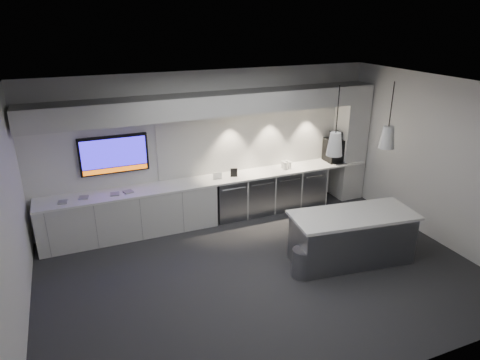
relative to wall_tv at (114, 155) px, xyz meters
name	(u,v)px	position (x,y,z in m)	size (l,w,h in m)	color
floor	(262,273)	(1.90, -2.45, -1.56)	(7.00, 7.00, 0.00)	#2B2C2E
ceiling	(266,90)	(1.90, -2.45, 1.44)	(7.00, 7.00, 0.00)	black
wall_back	(210,146)	(1.90, 0.05, -0.06)	(7.00, 7.00, 0.00)	white
wall_front	(369,276)	(1.90, -4.95, -0.06)	(7.00, 7.00, 0.00)	white
wall_left	(6,231)	(-1.60, -2.45, -0.06)	(7.00, 7.00, 0.00)	white
wall_right	(438,161)	(5.40, -2.45, -0.06)	(7.00, 7.00, 0.00)	white
back_counter	(216,179)	(1.90, -0.27, -0.68)	(6.80, 0.65, 0.04)	white
left_base_cabinets	(130,214)	(0.15, -0.27, -1.13)	(3.30, 0.63, 0.86)	silver
fridge_unit_a	(228,198)	(2.15, -0.27, -1.13)	(0.60, 0.61, 0.85)	gray
fridge_unit_b	(256,194)	(2.78, -0.27, -1.13)	(0.60, 0.61, 0.85)	gray
fridge_unit_c	(282,189)	(3.41, -0.27, -1.13)	(0.60, 0.61, 0.85)	gray
fridge_unit_d	(307,185)	(4.04, -0.27, -1.13)	(0.60, 0.61, 0.85)	gray
backsplash	(264,137)	(3.10, 0.03, -0.01)	(4.60, 0.03, 1.30)	silver
soffit	(214,104)	(1.90, -0.25, 0.84)	(6.90, 0.60, 0.40)	silver
column	(350,142)	(5.10, -0.25, -0.26)	(0.55, 0.55, 2.60)	silver
wall_tv	(114,155)	(0.00, 0.00, 0.00)	(1.25, 0.07, 0.72)	black
island	(351,237)	(3.48, -2.66, -1.11)	(2.18, 1.15, 0.89)	gray
bin	(303,263)	(2.48, -2.76, -1.32)	(0.34, 0.34, 0.48)	gray
coffee_machine	(335,149)	(4.71, -0.25, -0.38)	(0.39, 0.55, 0.68)	black
sign_black	(234,173)	(2.26, -0.31, -0.57)	(0.14, 0.02, 0.18)	black
sign_white	(218,176)	(1.91, -0.31, -0.59)	(0.18, 0.02, 0.14)	white
cup_cluster	(286,165)	(3.48, -0.28, -0.58)	(0.19, 0.19, 0.16)	white
tray_a	(63,202)	(-0.98, -0.35, -0.65)	(0.16, 0.16, 0.03)	gray
tray_b	(84,197)	(-0.63, -0.28, -0.65)	(0.16, 0.16, 0.03)	gray
tray_c	(115,194)	(-0.09, -0.34, -0.65)	(0.16, 0.16, 0.03)	gray
tray_d	(128,192)	(0.15, -0.32, -0.65)	(0.16, 0.16, 0.03)	gray
pendant_left	(335,144)	(2.98, -2.66, 0.59)	(0.25, 0.25, 1.06)	silver
pendant_right	(387,137)	(3.97, -2.66, 0.59)	(0.25, 0.25, 1.06)	silver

